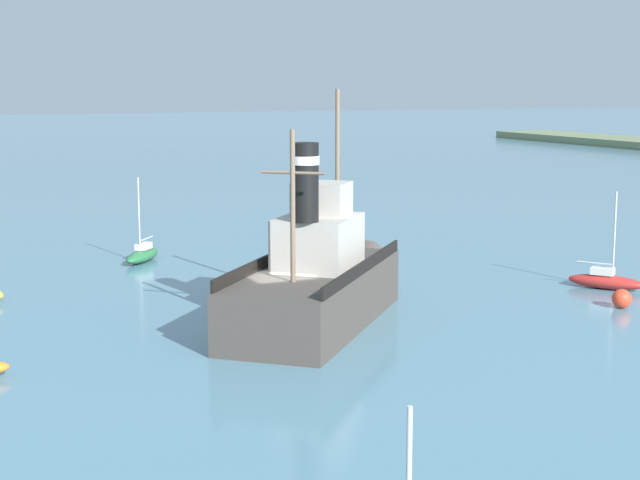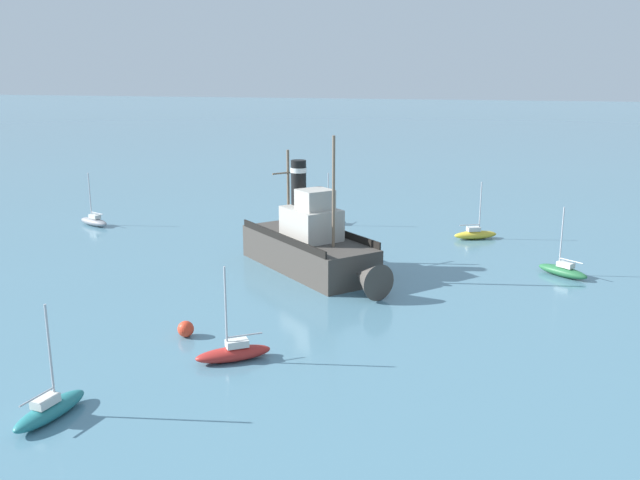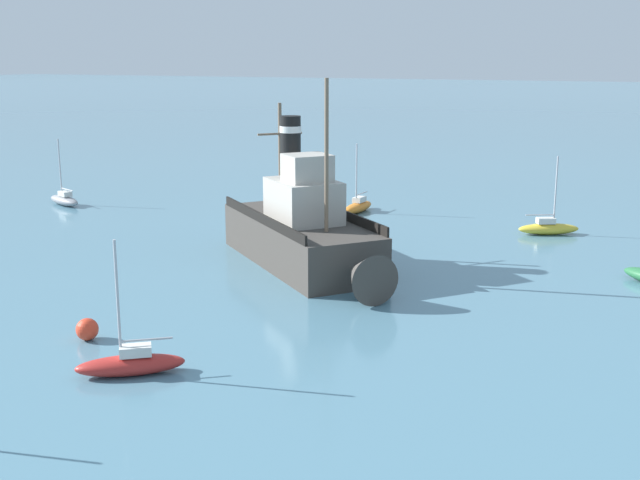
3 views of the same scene
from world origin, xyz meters
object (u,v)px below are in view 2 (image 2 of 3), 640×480
(sailboat_yellow, at_px, (475,234))
(sailboat_teal, at_px, (50,409))
(sailboat_grey, at_px, (94,221))
(mooring_buoy, at_px, (186,329))
(old_tugboat, at_px, (312,247))
(sailboat_red, at_px, (234,352))
(sailboat_green, at_px, (563,270))
(sailboat_orange, at_px, (329,220))

(sailboat_yellow, relative_size, sailboat_teal, 1.00)
(sailboat_grey, distance_m, mooring_buoy, 30.43)
(old_tugboat, distance_m, sailboat_grey, 25.30)
(sailboat_yellow, distance_m, sailboat_red, 30.62)
(sailboat_green, bearing_deg, sailboat_grey, -7.26)
(sailboat_green, distance_m, sailboat_grey, 41.29)
(sailboat_red, bearing_deg, old_tugboat, -88.04)
(sailboat_yellow, distance_m, sailboat_orange, 13.61)
(sailboat_red, bearing_deg, mooring_buoy, -30.59)
(sailboat_orange, xyz_separation_m, sailboat_teal, (1.85, 38.29, 0.00))
(sailboat_grey, bearing_deg, sailboat_red, 134.55)
(sailboat_yellow, bearing_deg, sailboat_red, 70.48)
(old_tugboat, relative_size, sailboat_teal, 2.65)
(sailboat_teal, height_order, sailboat_grey, same)
(sailboat_red, xyz_separation_m, sailboat_grey, (24.25, -24.63, 0.00))
(old_tugboat, distance_m, sailboat_teal, 23.78)
(old_tugboat, height_order, sailboat_grey, old_tugboat)
(sailboat_grey, bearing_deg, sailboat_green, 172.74)
(sailboat_yellow, relative_size, mooring_buoy, 5.52)
(sailboat_red, height_order, mooring_buoy, sailboat_red)
(sailboat_orange, relative_size, sailboat_red, 1.00)
(old_tugboat, bearing_deg, sailboat_green, -168.44)
(sailboat_yellow, xyz_separation_m, sailboat_green, (-6.48, 9.45, 0.00))
(sailboat_orange, height_order, sailboat_teal, same)
(old_tugboat, xyz_separation_m, sailboat_teal, (4.54, 23.30, -1.40))
(sailboat_teal, bearing_deg, sailboat_grey, -59.12)
(sailboat_yellow, bearing_deg, sailboat_green, 124.43)
(sailboat_orange, relative_size, mooring_buoy, 5.52)
(sailboat_orange, relative_size, sailboat_teal, 1.00)
(sailboat_yellow, bearing_deg, sailboat_teal, 67.12)
(sailboat_orange, distance_m, sailboat_teal, 38.33)
(sailboat_green, bearing_deg, sailboat_red, 49.27)
(sailboat_teal, bearing_deg, sailboat_red, -124.39)
(sailboat_yellow, height_order, sailboat_teal, same)
(old_tugboat, height_order, sailboat_yellow, old_tugboat)
(sailboat_green, relative_size, sailboat_red, 1.00)
(sailboat_green, distance_m, sailboat_teal, 34.57)
(sailboat_green, bearing_deg, sailboat_orange, -29.87)
(sailboat_grey, bearing_deg, sailboat_yellow, -173.00)
(sailboat_red, bearing_deg, sailboat_grey, -45.45)
(sailboat_orange, xyz_separation_m, sailboat_grey, (21.01, 6.24, 0.00))
(sailboat_green, distance_m, mooring_buoy, 26.70)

